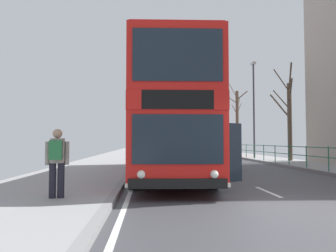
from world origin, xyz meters
name	(u,v)px	position (x,y,z in m)	size (l,w,h in m)	color
ground	(279,209)	(-0.72, 0.00, 0.04)	(15.80, 140.00, 0.20)	#404046
double_decker_bus_main	(170,120)	(-2.58, 6.72, 2.34)	(3.19, 11.56, 4.48)	red
background_bus_far_lane	(212,139)	(2.90, 26.09, 1.66)	(2.84, 9.69, 3.03)	red
pedestrian_railing_far_kerb	(259,149)	(4.45, 16.42, 0.87)	(0.05, 34.73, 1.09)	#236B4C
pedestrian_with_backpack	(57,158)	(-5.55, 1.01, 1.07)	(0.55, 0.56, 1.60)	black
street_lamp_far_side	(254,102)	(5.12, 19.47, 4.67)	(0.28, 0.60, 7.83)	#38383D
bare_tree_far_00	(237,120)	(6.01, 27.80, 3.75)	(2.03, 2.27, 7.58)	brown
bare_tree_far_02	(289,117)	(6.18, 15.18, 3.16)	(1.50, 2.29, 6.46)	brown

